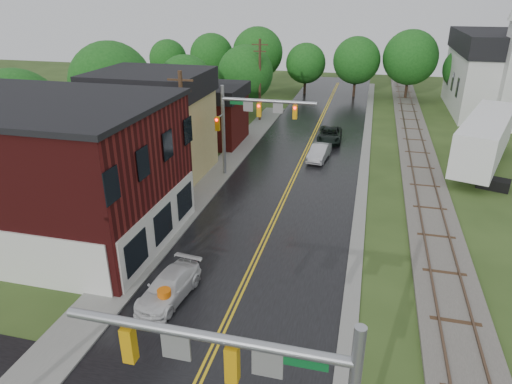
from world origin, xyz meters
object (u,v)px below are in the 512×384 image
at_px(church, 504,65).
at_px(tree_left_b, 112,86).
at_px(traffic_signal_far, 250,116).
at_px(pickup_white, 169,287).
at_px(brick_building, 47,171).
at_px(tree_left_a, 19,117).
at_px(tree_left_e, 246,75).
at_px(utility_pole_b, 184,135).
at_px(construction_barrel, 165,300).
at_px(semi_trailer, 485,138).
at_px(sedan_silver, 319,153).
at_px(tree_left_c, 187,85).
at_px(suv_dark, 330,135).
at_px(utility_pole_c, 260,79).

height_order(church, tree_left_b, church).
bearing_deg(traffic_signal_far, pickup_white, -89.06).
distance_m(brick_building, tree_left_a, 10.14).
bearing_deg(pickup_white, tree_left_e, 105.48).
bearing_deg(brick_building, utility_pole_b, 50.93).
xyz_separation_m(brick_building, construction_barrel, (9.47, -5.21, -3.58)).
distance_m(tree_left_e, semi_trailer, 26.63).
bearing_deg(tree_left_a, semi_trailer, 19.49).
relative_size(traffic_signal_far, sedan_silver, 1.80).
distance_m(tree_left_c, construction_barrel, 32.24).
xyz_separation_m(utility_pole_b, tree_left_e, (-2.05, 23.90, 0.09)).
relative_size(tree_left_b, pickup_white, 2.24).
relative_size(tree_left_b, suv_dark, 1.98).
xyz_separation_m(utility_pole_b, utility_pole_c, (0.00, 22.00, 0.00)).
bearing_deg(construction_barrel, traffic_signal_far, 91.52).
bearing_deg(sedan_silver, tree_left_a, -147.51).
height_order(traffic_signal_far, construction_barrel, traffic_signal_far).
height_order(utility_pole_b, sedan_silver, utility_pole_b).
bearing_deg(pickup_white, brick_building, 161.43).
xyz_separation_m(tree_left_a, pickup_white, (16.65, -11.21, -4.49)).
bearing_deg(church, suv_dark, -139.05).
xyz_separation_m(tree_left_a, sedan_silver, (21.28, 10.45, -4.44)).
height_order(suv_dark, semi_trailer, semi_trailer).
bearing_deg(tree_left_e, pickup_white, -80.89).
distance_m(sedan_silver, pickup_white, 22.16).
distance_m(utility_pole_c, tree_left_e, 2.79).
bearing_deg(traffic_signal_far, tree_left_a, -162.70).
bearing_deg(pickup_white, tree_left_a, 152.40).
relative_size(utility_pole_c, tree_left_b, 0.93).
relative_size(tree_left_a, tree_left_e, 1.06).
distance_m(traffic_signal_far, tree_left_e, 19.65).
bearing_deg(traffic_signal_far, sedan_silver, 47.54).
bearing_deg(tree_left_a, brick_building, -43.13).
relative_size(church, semi_trailer, 1.43).
height_order(tree_left_c, pickup_white, tree_left_c).
bearing_deg(pickup_white, suv_dark, 85.96).
xyz_separation_m(utility_pole_b, construction_barrel, (3.79, -12.21, -4.15)).
bearing_deg(brick_building, suv_dark, 58.09).
height_order(tree_left_e, sedan_silver, tree_left_e).
xyz_separation_m(pickup_white, semi_trailer, (18.17, 23.54, 1.86)).
xyz_separation_m(church, tree_left_b, (-37.85, -21.84, -0.12)).
bearing_deg(semi_trailer, tree_left_b, -175.95).
relative_size(utility_pole_b, tree_left_c, 1.18).
relative_size(utility_pole_b, tree_left_e, 1.10).
distance_m(brick_building, traffic_signal_far, 15.03).
bearing_deg(brick_building, pickup_white, -24.94).
distance_m(utility_pole_b, tree_left_c, 19.24).
distance_m(brick_building, tree_left_c, 24.94).
xyz_separation_m(traffic_signal_far, tree_left_e, (-5.38, 18.90, -0.16)).
height_order(tree_left_e, construction_barrel, tree_left_e).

